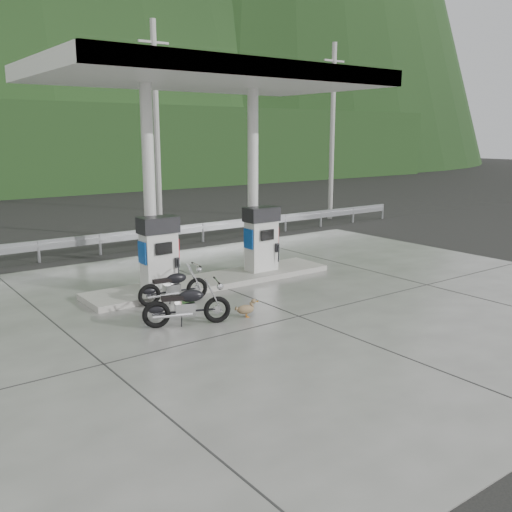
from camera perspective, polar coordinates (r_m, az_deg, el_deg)
ground at (r=13.43m, az=1.52°, el=-5.06°), size 160.00×160.00×0.00m
forecourt_apron at (r=13.43m, az=1.52°, el=-5.01°), size 18.00×14.00×0.02m
pump_island at (r=15.38m, az=-4.23°, el=-2.50°), size 7.00×1.40×0.15m
gas_pump_left at (r=14.39m, az=-9.68°, el=0.33°), size 0.95×0.55×1.80m
gas_pump_right at (r=16.06m, az=0.54°, el=1.73°), size 0.95×0.55×1.80m
canopy_column_left at (r=14.51m, az=-10.63°, el=6.79°), size 0.30×0.30×5.00m
canopy_column_right at (r=16.17m, az=-0.31°, el=7.52°), size 0.30×0.30×5.00m
canopy_roof at (r=14.95m, az=-4.56°, el=17.47°), size 8.50×5.00×0.40m
guardrail at (r=20.02m, az=-12.73°, el=2.46°), size 26.00×0.16×1.42m
road at (r=23.34m, az=-16.15°, el=1.86°), size 60.00×7.00×0.01m
utility_pole_b at (r=21.97m, az=-9.90°, el=12.03°), size 0.22×0.22×8.00m
utility_pole_c at (r=27.24m, az=7.63°, el=12.08°), size 0.22×0.22×8.00m
motorcycle_left at (r=12.06m, az=-6.92°, el=-5.01°), size 1.82×1.14×0.82m
motorcycle_right at (r=13.68m, az=-8.26°, el=-3.09°), size 1.68×0.72×0.77m
duck at (r=12.55m, az=-1.07°, el=-5.39°), size 0.49×0.27×0.34m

